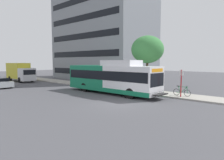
{
  "coord_description": "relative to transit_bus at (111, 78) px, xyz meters",
  "views": [
    {
      "loc": [
        -12.53,
        -10.89,
        3.5
      ],
      "look_at": [
        2.87,
        3.4,
        1.6
      ],
      "focal_mm": 32.63,
      "sensor_mm": 36.0,
      "label": 1
    }
  ],
  "objects": [
    {
      "name": "transit_bus",
      "position": [
        0.0,
        0.0,
        0.0
      ],
      "size": [
        2.58,
        12.25,
        3.65
      ],
      "color": "white",
      "rests_on": "ground"
    },
    {
      "name": "sidewalk_curb",
      "position": [
        3.25,
        1.68,
        -1.63
      ],
      "size": [
        3.0,
        56.0,
        0.14
      ],
      "primitive_type": "cube",
      "color": "#A8A399",
      "rests_on": "ground"
    },
    {
      "name": "street_tree_near_stop",
      "position": [
        4.15,
        -1.92,
        3.2
      ],
      "size": [
        3.78,
        3.78,
        6.39
      ],
      "color": "#4C3823",
      "rests_on": "sidewalk_curb"
    },
    {
      "name": "parked_car_far_lane",
      "position": [
        -6.51,
        14.39,
        -1.04
      ],
      "size": [
        1.8,
        4.5,
        1.33
      ],
      "color": "#93999E",
      "rests_on": "ground"
    },
    {
      "name": "bus_stop_sign_pole",
      "position": [
        2.32,
        -6.93,
        -0.05
      ],
      "size": [
        0.1,
        0.36,
        2.6
      ],
      "color": "red",
      "rests_on": "sidewalk_curb"
    },
    {
      "name": "ground_plane",
      "position": [
        -3.75,
        3.68,
        -1.7
      ],
      "size": [
        120.0,
        120.0,
        0.0
      ],
      "primitive_type": "plane",
      "color": "#4C4C51"
    },
    {
      "name": "box_truck_background",
      "position": [
        -1.02,
        21.07,
        0.04
      ],
      "size": [
        2.32,
        7.01,
        3.25
      ],
      "color": "silver",
      "rests_on": "ground"
    },
    {
      "name": "bicycle_parked",
      "position": [
        2.94,
        -6.77,
        -1.14
      ],
      "size": [
        0.52,
        1.76,
        1.02
      ],
      "color": "black",
      "rests_on": "sidewalk_curb"
    }
  ]
}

